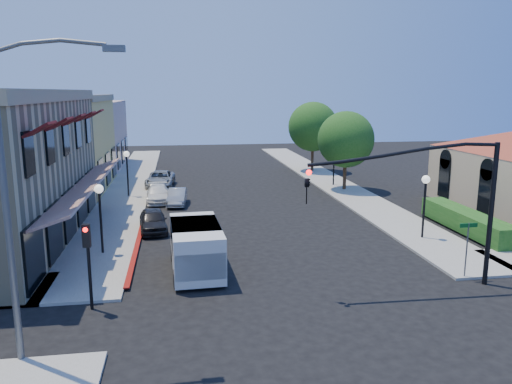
{
  "coord_description": "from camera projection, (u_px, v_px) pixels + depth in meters",
  "views": [
    {
      "loc": [
        -4.65,
        -16.66,
        7.98
      ],
      "look_at": [
        -0.49,
        9.73,
        2.6
      ],
      "focal_mm": 35.0,
      "sensor_mm": 36.0,
      "label": 1
    }
  ],
  "objects": [
    {
      "name": "parked_car_d",
      "position": [
        160.0,
        179.0,
        42.51
      ],
      "size": [
        2.58,
        4.95,
        1.33
      ],
      "primitive_type": "imported",
      "rotation": [
        0.0,
        0.0,
        -0.08
      ],
      "color": "#989B9D",
      "rests_on": "ground"
    },
    {
      "name": "lamppost_left_near",
      "position": [
        100.0,
        201.0,
        24.32
      ],
      "size": [
        0.44,
        0.44,
        3.57
      ],
      "color": "black",
      "rests_on": "ground"
    },
    {
      "name": "white_van",
      "position": [
        196.0,
        245.0,
        22.26
      ],
      "size": [
        2.34,
        4.99,
        2.17
      ],
      "color": "silver",
      "rests_on": "ground"
    },
    {
      "name": "sidewalk_left",
      "position": [
        131.0,
        185.0,
        43.21
      ],
      "size": [
        3.5,
        50.0,
        0.12
      ],
      "primitive_type": "cube",
      "color": "gray",
      "rests_on": "ground"
    },
    {
      "name": "parked_car_b",
      "position": [
        177.0,
        197.0,
        35.71
      ],
      "size": [
        1.53,
        3.62,
        1.16
      ],
      "primitive_type": "imported",
      "rotation": [
        0.0,
        0.0,
        -0.09
      ],
      "color": "#9CA0A1",
      "rests_on": "ground"
    },
    {
      "name": "street_tree_a",
      "position": [
        346.0,
        139.0,
        40.23
      ],
      "size": [
        4.56,
        4.56,
        6.48
      ],
      "color": "#382116",
      "rests_on": "ground"
    },
    {
      "name": "ground",
      "position": [
        310.0,
        312.0,
        18.42
      ],
      "size": [
        120.0,
        120.0,
        0.0
      ],
      "primitive_type": "plane",
      "color": "black",
      "rests_on": "ground"
    },
    {
      "name": "parked_car_c",
      "position": [
        158.0,
        194.0,
        36.72
      ],
      "size": [
        1.8,
        4.14,
        1.18
      ],
      "primitive_type": "imported",
      "rotation": [
        0.0,
        0.0,
        0.04
      ],
      "color": "white",
      "rests_on": "ground"
    },
    {
      "name": "sidewalk_right",
      "position": [
        326.0,
        179.0,
        45.88
      ],
      "size": [
        3.5,
        50.0,
        0.12
      ],
      "primitive_type": "cube",
      "color": "gray",
      "rests_on": "ground"
    },
    {
      "name": "hedge",
      "position": [
        465.0,
        232.0,
        28.92
      ],
      "size": [
        1.4,
        8.0,
        1.1
      ],
      "primitive_type": "cube",
      "color": "#1B4F16",
      "rests_on": "ground"
    },
    {
      "name": "lamppost_left_far",
      "position": [
        127.0,
        162.0,
        37.88
      ],
      "size": [
        0.44,
        0.44,
        3.57
      ],
      "color": "black",
      "rests_on": "ground"
    },
    {
      "name": "parked_car_a",
      "position": [
        153.0,
        220.0,
        28.96
      ],
      "size": [
        1.86,
        3.9,
        1.29
      ],
      "primitive_type": "imported",
      "rotation": [
        0.0,
        0.0,
        0.09
      ],
      "color": "black",
      "rests_on": "ground"
    },
    {
      "name": "curb_red_strip",
      "position": [
        136.0,
        253.0,
        25.11
      ],
      "size": [
        0.25,
        10.0,
        0.06
      ],
      "primitive_type": "cube",
      "color": "maroon",
      "rests_on": "ground"
    },
    {
      "name": "lamppost_right_far",
      "position": [
        334.0,
        155.0,
        42.41
      ],
      "size": [
        0.44,
        0.44,
        3.57
      ],
      "color": "black",
      "rests_on": "ground"
    },
    {
      "name": "pink_stucco_building",
      "position": [
        72.0,
        135.0,
        52.15
      ],
      "size": [
        10.0,
        12.0,
        7.0
      ],
      "primitive_type": "cube",
      "color": "#BE9B8F",
      "rests_on": "ground"
    },
    {
      "name": "lamppost_right_near",
      "position": [
        425.0,
        191.0,
        26.92
      ],
      "size": [
        0.44,
        0.44,
        3.57
      ],
      "color": "black",
      "rests_on": "ground"
    },
    {
      "name": "street_name_sign",
      "position": [
        467.0,
        241.0,
        21.36
      ],
      "size": [
        0.8,
        0.06,
        2.5
      ],
      "color": "#595B5E",
      "rests_on": "ground"
    },
    {
      "name": "yellow_stucco_building",
      "position": [
        42.0,
        144.0,
        40.47
      ],
      "size": [
        10.0,
        12.0,
        7.6
      ],
      "primitive_type": "cube",
      "color": "tan",
      "rests_on": "ground"
    },
    {
      "name": "secondary_signal",
      "position": [
        88.0,
        251.0,
        18.1
      ],
      "size": [
        0.28,
        0.42,
        3.32
      ],
      "color": "black",
      "rests_on": "ground"
    },
    {
      "name": "signal_mast_arm",
      "position": [
        444.0,
        191.0,
        19.95
      ],
      "size": [
        8.01,
        0.39,
        6.0
      ],
      "color": "black",
      "rests_on": "ground"
    },
    {
      "name": "street_tree_b",
      "position": [
        313.0,
        127.0,
        49.85
      ],
      "size": [
        4.94,
        4.94,
        7.02
      ],
      "color": "#382116",
      "rests_on": "ground"
    },
    {
      "name": "cobra_streetlight",
      "position": [
        18.0,
        190.0,
        14.04
      ],
      "size": [
        3.6,
        0.25,
        9.31
      ],
      "color": "#595B5E",
      "rests_on": "ground"
    }
  ]
}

